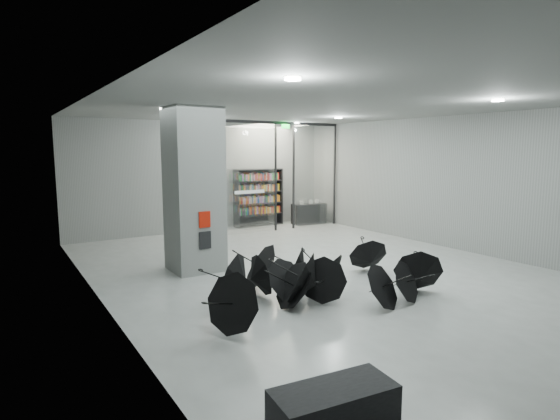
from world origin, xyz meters
TOP-DOWN VIEW (x-y plane):
  - room at (0.00, 0.00)m, footprint 14.00×14.02m
  - column at (-2.50, 2.00)m, footprint 1.20×1.20m
  - fire_cabinet at (-2.50, 1.38)m, footprint 0.28×0.04m
  - info_panel at (-2.50, 1.38)m, footprint 0.30×0.03m
  - exit_sign at (2.40, 5.30)m, footprint 0.30×0.06m
  - glass_partition at (2.39, 5.50)m, footprint 5.06×0.08m
  - bench at (-3.71, -4.84)m, footprint 1.44×0.76m
  - bookshelf at (2.10, 6.75)m, footprint 2.04×0.45m
  - shop_counter at (4.03, 6.04)m, footprint 1.42×0.70m
  - umbrella_cluster at (-1.44, -1.42)m, footprint 5.64×3.51m

SIDE VIEW (x-z plane):
  - bench at x=-3.71m, z-range 0.00..0.44m
  - umbrella_cluster at x=-1.44m, z-range -0.36..0.98m
  - shop_counter at x=4.03m, z-range 0.00..0.82m
  - info_panel at x=-2.50m, z-range 0.64..1.06m
  - bookshelf at x=2.10m, z-range 0.00..2.24m
  - fire_cabinet at x=-2.50m, z-range 1.16..1.54m
  - column at x=-2.50m, z-range 0.00..4.00m
  - glass_partition at x=2.39m, z-range 0.18..4.18m
  - room at x=0.00m, z-range 0.84..4.85m
  - exit_sign at x=2.40m, z-range 3.74..3.90m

